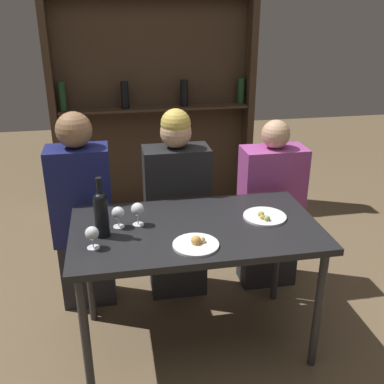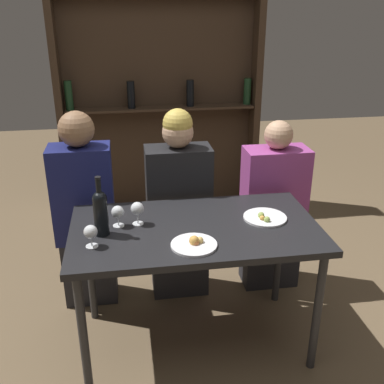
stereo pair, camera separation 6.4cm
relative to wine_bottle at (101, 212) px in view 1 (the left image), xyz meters
The scene contains 12 objects.
ground_plane 1.00m from the wine_bottle, ahead, with size 10.00×10.00×0.00m, color brown.
dining_table 0.52m from the wine_bottle, ahead, with size 1.30×0.72×0.75m.
wine_rack_wall 2.08m from the wine_bottle, 76.66° to the left, with size 1.82×0.21×2.16m.
wine_bottle is the anchor object (origin of this frame).
wine_glass_0 0.14m from the wine_bottle, 112.02° to the right, with size 0.07×0.07×0.11m.
wine_glass_1 0.21m from the wine_bottle, 25.75° to the left, with size 0.07×0.07×0.13m.
wine_glass_2 0.13m from the wine_bottle, 45.01° to the left, with size 0.07×0.07×0.11m.
food_plate_0 0.49m from the wine_bottle, 22.84° to the right, with size 0.23×0.23×0.05m.
food_plate_1 0.87m from the wine_bottle, ahead, with size 0.23×0.23×0.04m.
seated_person_left 0.62m from the wine_bottle, 103.94° to the left, with size 0.37×0.22×1.26m.
seated_person_center 0.76m from the wine_bottle, 49.73° to the left, with size 0.41×0.22×1.26m.
seated_person_right 1.26m from the wine_bottle, 26.33° to the left, with size 0.41×0.22×1.16m.
Camera 1 is at (-0.40, -2.06, 1.84)m, focal length 42.00 mm.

